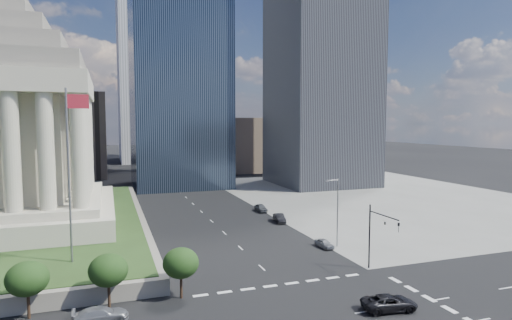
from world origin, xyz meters
name	(u,v)px	position (x,y,z in m)	size (l,w,h in m)	color
ground	(171,183)	(0.00, 100.00, 0.00)	(500.00, 500.00, 0.00)	black
sidewalk_ne	(381,196)	(46.00, 60.00, 0.01)	(68.00, 90.00, 0.03)	slate
flagpole	(70,166)	(-21.83, 24.00, 13.11)	(2.52, 0.24, 20.00)	slate
midrise_glass	(179,81)	(2.00, 95.00, 30.00)	(26.00, 26.00, 60.00)	black
highrise_ne	(321,13)	(42.00, 85.00, 50.00)	(26.00, 28.00, 100.00)	black
building_filler_ne	(242,144)	(32.00, 130.00, 10.00)	(20.00, 30.00, 20.00)	brown
building_filler_nw	(69,135)	(-30.00, 130.00, 14.00)	(24.00, 30.00, 28.00)	brown
traffic_signal_ne	(378,230)	(12.50, 13.70, 5.25)	(0.30, 5.74, 8.00)	black
street_lamp_north	(337,208)	(13.33, 25.00, 5.66)	(2.13, 0.22, 10.00)	slate
pickup_truck	(389,303)	(7.42, 4.54, 0.74)	(5.34, 2.46, 1.48)	black
suv_grey	(101,315)	(-18.75, 11.00, 0.70)	(1.97, 4.85, 1.41)	slate
parked_sedan_near	(324,243)	(11.50, 25.14, 0.62)	(3.62, 1.46, 1.23)	gray
parked_sedan_mid	(279,218)	(11.50, 42.22, 0.74)	(1.56, 4.49, 1.48)	black
parked_sedan_far	(261,208)	(11.50, 52.12, 0.76)	(1.79, 4.46, 1.52)	#4F5256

